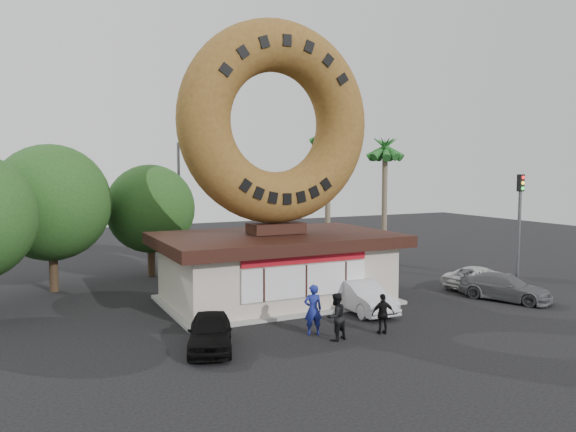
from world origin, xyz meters
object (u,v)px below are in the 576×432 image
(car_silver, at_px, (360,296))
(car_white, at_px, (480,278))
(donut_shop, at_px, (276,265))
(car_grey, at_px, (505,287))
(person_center, at_px, (336,317))
(person_right, at_px, (383,314))
(giant_donut, at_px, (276,122))
(traffic_signal, at_px, (520,214))
(car_black, at_px, (210,332))
(street_lamp, at_px, (181,199))
(person_left, at_px, (313,310))

(car_silver, bearing_deg, car_white, 10.02)
(donut_shop, distance_m, car_grey, 11.20)
(person_center, bearing_deg, person_right, 161.80)
(giant_donut, xyz_separation_m, traffic_signal, (14.00, -2.01, -4.69))
(car_black, distance_m, car_silver, 8.01)
(donut_shop, bearing_deg, person_right, -77.78)
(car_grey, height_order, car_white, car_grey)
(car_black, distance_m, car_white, 16.45)
(street_lamp, bearing_deg, person_left, -86.98)
(person_right, relative_size, car_silver, 0.37)
(giant_donut, relative_size, car_grey, 2.20)
(car_black, relative_size, car_grey, 0.87)
(car_silver, bearing_deg, street_lamp, 110.03)
(traffic_signal, relative_size, car_silver, 1.43)
(car_silver, bearing_deg, person_left, -147.26)
(donut_shop, xyz_separation_m, car_grey, (10.10, -4.71, -1.14))
(car_white, bearing_deg, car_black, 93.96)
(donut_shop, bearing_deg, car_silver, -53.01)
(person_right, xyz_separation_m, car_black, (-6.60, 1.18, -0.15))
(person_center, xyz_separation_m, car_silver, (3.19, 3.16, -0.20))
(person_right, bearing_deg, car_white, -140.86)
(car_white, bearing_deg, car_silver, 90.59)
(donut_shop, bearing_deg, person_left, -100.47)
(car_black, bearing_deg, car_white, 31.09)
(car_black, bearing_deg, donut_shop, 66.44)
(person_left, relative_size, car_white, 0.46)
(traffic_signal, distance_m, car_silver, 11.94)
(car_silver, relative_size, car_white, 0.99)
(traffic_signal, bearing_deg, person_center, -162.57)
(giant_donut, distance_m, traffic_signal, 14.90)
(giant_donut, relative_size, person_left, 4.84)
(person_left, distance_m, car_black, 4.13)
(person_left, xyz_separation_m, car_black, (-4.12, 0.07, -0.34))
(street_lamp, relative_size, car_silver, 1.89)
(person_right, xyz_separation_m, car_silver, (1.13, 3.27, -0.09))
(car_black, bearing_deg, person_right, 9.38)
(giant_donut, distance_m, car_white, 13.73)
(car_grey, bearing_deg, car_silver, 146.04)
(car_black, relative_size, car_silver, 0.89)
(person_right, relative_size, car_grey, 0.36)
(person_left, height_order, car_silver, person_left)
(street_lamp, bearing_deg, person_center, -85.71)
(car_white, bearing_deg, giant_donut, 70.89)
(person_right, height_order, car_grey, person_right)
(street_lamp, distance_m, person_center, 17.03)
(person_left, relative_size, person_right, 1.25)
(traffic_signal, bearing_deg, person_left, -166.56)
(person_center, xyz_separation_m, car_white, (11.57, 4.38, -0.30))
(traffic_signal, height_order, car_white, traffic_signal)
(person_center, height_order, car_black, person_center)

